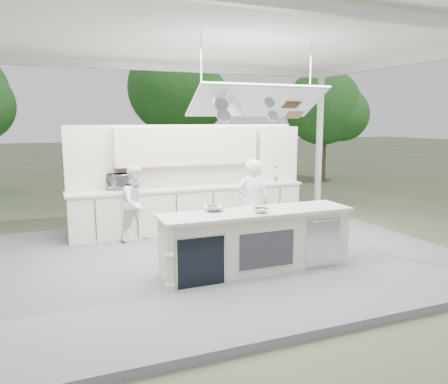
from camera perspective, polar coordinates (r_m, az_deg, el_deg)
name	(u,v)px	position (r m, az deg, el deg)	size (l,w,h in m)	color
ground	(223,261)	(7.82, -0.07, -9.00)	(90.00, 90.00, 0.00)	#4E593D
stage_deck	(223,258)	(7.81, -0.07, -8.58)	(8.00, 6.00, 0.12)	#58595D
tent	(224,43)	(7.52, -0.02, 18.90)	(8.20, 6.20, 3.86)	white
demo_island	(256,240)	(6.92, 4.14, -6.33)	(3.10, 0.79, 0.95)	beige
back_counter	(190,208)	(9.40, -4.41, -2.11)	(5.08, 0.72, 0.95)	beige
back_wall_unit	(206,161)	(9.60, -2.34, 4.04)	(5.05, 0.48, 2.25)	beige
tree_cluster	(120,97)	(16.88, -13.38, 11.93)	(19.55, 9.40, 5.85)	brown
head_chef	(252,203)	(8.16, 3.72, -1.42)	(0.60, 0.39, 1.64)	white
sous_chef	(137,203)	(8.71, -11.33, -1.44)	(0.72, 0.56, 1.48)	silver
toaster_oven	(122,181)	(9.16, -13.15, 1.39)	(0.59, 0.40, 0.33)	silver
bowl_large	(214,208)	(6.80, -1.36, -2.13)	(0.33, 0.33, 0.08)	silver
bowl_small	(261,210)	(6.69, 4.86, -2.40)	(0.23, 0.23, 0.07)	#B0B2B7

